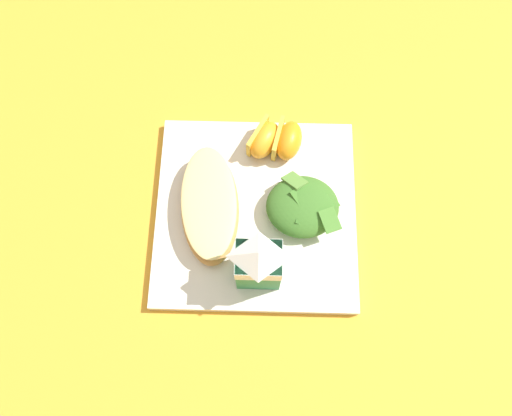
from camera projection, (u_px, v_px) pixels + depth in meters
ground at (256, 214)px, 0.72m from camera, size 3.00×3.00×0.00m
white_plate at (256, 212)px, 0.72m from camera, size 0.28×0.28×0.02m
cheesy_pizza_bread at (210, 204)px, 0.69m from camera, size 0.10×0.18×0.04m
green_salad_pile at (303, 203)px, 0.69m from camera, size 0.10×0.09×0.04m
milk_carton at (259, 263)px, 0.62m from camera, size 0.06×0.04×0.11m
orange_wedge_front at (288, 140)px, 0.72m from camera, size 0.05×0.07×0.04m
orange_wedge_middle at (264, 140)px, 0.72m from camera, size 0.06×0.07×0.04m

